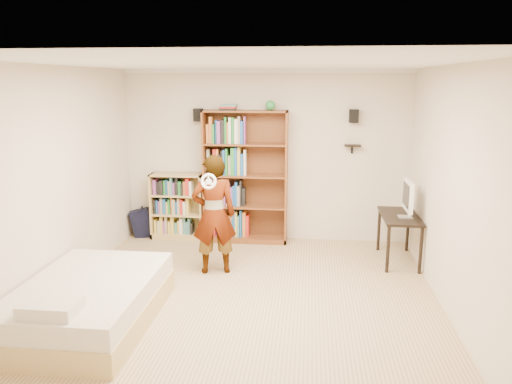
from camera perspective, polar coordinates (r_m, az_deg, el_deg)
ground at (r=5.93m, az=-1.18°, el=-12.54°), size 4.50×5.00×0.01m
room_shell at (r=5.43m, az=-1.26°, el=4.56°), size 4.52×5.02×2.71m
crown_molding at (r=5.38m, az=-1.31°, el=14.20°), size 4.50×5.00×0.06m
speaker_left at (r=7.94m, az=-6.62°, el=8.74°), size 0.14×0.12×0.20m
speaker_right at (r=7.77m, az=11.12°, el=8.51°), size 0.14×0.12×0.20m
wall_shelf at (r=7.82m, az=10.97°, el=5.23°), size 0.25×0.16×0.02m
tall_bookshelf at (r=7.84m, az=-1.20°, el=1.70°), size 1.31×0.38×2.08m
low_bookshelf at (r=8.20m, az=-8.96°, el=-1.61°), size 0.85×0.32×1.06m
computer_desk at (r=7.38m, az=15.98°, el=-5.10°), size 0.50×1.00×0.68m
imac at (r=7.11m, az=16.79°, el=-0.79°), size 0.17×0.53×0.52m
daybed at (r=5.65m, az=-18.58°, el=-11.31°), size 1.30×1.99×0.59m
person at (r=6.60m, az=-4.83°, el=-2.59°), size 0.66×0.51×1.59m
wii_wheel at (r=6.20m, az=-5.44°, el=1.22°), size 0.20×0.08×0.20m
navy_bag at (r=8.44m, az=-12.88°, el=-3.41°), size 0.39×0.30×0.48m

